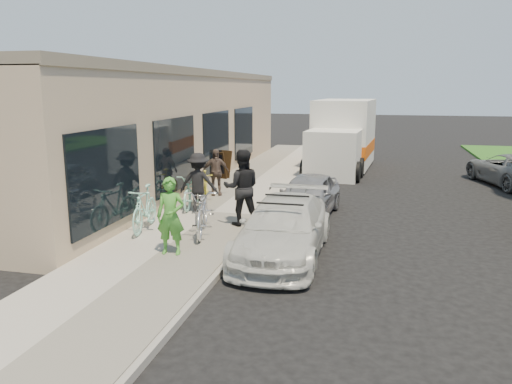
{
  "coord_description": "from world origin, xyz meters",
  "views": [
    {
      "loc": [
        2.39,
        -9.97,
        3.58
      ],
      "look_at": [
        -0.44,
        1.77,
        1.05
      ],
      "focal_mm": 35.0,
      "sensor_mm": 36.0,
      "label": 1
    }
  ],
  "objects_px": {
    "tandem_bike": "(203,210)",
    "sandwich_board": "(221,164)",
    "sedan_silver": "(308,195)",
    "cruiser_bike_b": "(193,190)",
    "far_car_gray": "(511,169)",
    "bystander_a": "(198,183)",
    "cruiser_bike_c": "(205,186)",
    "woman_rider": "(171,216)",
    "bystander_b": "(216,172)",
    "man_standing": "(242,188)",
    "cruiser_bike_a": "(145,208)",
    "bike_rack": "(200,188)",
    "sedan_white": "(284,228)",
    "moving_truck": "(342,139)"
  },
  "relations": [
    {
      "from": "tandem_bike",
      "to": "cruiser_bike_b",
      "type": "height_order",
      "value": "tandem_bike"
    },
    {
      "from": "cruiser_bike_a",
      "to": "cruiser_bike_c",
      "type": "xyz_separation_m",
      "value": [
        0.33,
        3.54,
        -0.1
      ]
    },
    {
      "from": "man_standing",
      "to": "cruiser_bike_a",
      "type": "height_order",
      "value": "man_standing"
    },
    {
      "from": "far_car_gray",
      "to": "sedan_white",
      "type": "bearing_deg",
      "value": 40.08
    },
    {
      "from": "man_standing",
      "to": "cruiser_bike_a",
      "type": "xyz_separation_m",
      "value": [
        -2.19,
        -1.01,
        -0.42
      ]
    },
    {
      "from": "bike_rack",
      "to": "moving_truck",
      "type": "xyz_separation_m",
      "value": [
        3.66,
        8.4,
        0.74
      ]
    },
    {
      "from": "sedan_white",
      "to": "cruiser_bike_b",
      "type": "relative_size",
      "value": 2.26
    },
    {
      "from": "bike_rack",
      "to": "cruiser_bike_a",
      "type": "xyz_separation_m",
      "value": [
        -0.31,
        -3.06,
        0.08
      ]
    },
    {
      "from": "sedan_white",
      "to": "bystander_a",
      "type": "bearing_deg",
      "value": 137.24
    },
    {
      "from": "cruiser_bike_b",
      "to": "bystander_a",
      "type": "distance_m",
      "value": 0.74
    },
    {
      "from": "bystander_b",
      "to": "woman_rider",
      "type": "bearing_deg",
      "value": -105.11
    },
    {
      "from": "sedan_silver",
      "to": "man_standing",
      "type": "bearing_deg",
      "value": -123.05
    },
    {
      "from": "sandwich_board",
      "to": "cruiser_bike_c",
      "type": "xyz_separation_m",
      "value": [
        0.69,
        -3.75,
        -0.09
      ]
    },
    {
      "from": "moving_truck",
      "to": "tandem_bike",
      "type": "xyz_separation_m",
      "value": [
        -2.5,
        -11.37,
        -0.64
      ]
    },
    {
      "from": "far_car_gray",
      "to": "bystander_a",
      "type": "height_order",
      "value": "bystander_a"
    },
    {
      "from": "tandem_bike",
      "to": "sandwich_board",
      "type": "bearing_deg",
      "value": 89.76
    },
    {
      "from": "tandem_bike",
      "to": "woman_rider",
      "type": "height_order",
      "value": "woman_rider"
    },
    {
      "from": "woman_rider",
      "to": "cruiser_bike_b",
      "type": "xyz_separation_m",
      "value": [
        -1.05,
        4.08,
        -0.32
      ]
    },
    {
      "from": "sedan_white",
      "to": "sedan_silver",
      "type": "xyz_separation_m",
      "value": [
        0.04,
        3.53,
        -0.02
      ]
    },
    {
      "from": "sandwich_board",
      "to": "bystander_b",
      "type": "xyz_separation_m",
      "value": [
        0.78,
        -3.02,
        0.22
      ]
    },
    {
      "from": "bystander_b",
      "to": "man_standing",
      "type": "bearing_deg",
      "value": -85.7
    },
    {
      "from": "far_car_gray",
      "to": "cruiser_bike_a",
      "type": "xyz_separation_m",
      "value": [
        -10.38,
        -9.25,
        0.1
      ]
    },
    {
      "from": "sandwich_board",
      "to": "woman_rider",
      "type": "bearing_deg",
      "value": -61.38
    },
    {
      "from": "sandwich_board",
      "to": "moving_truck",
      "type": "relative_size",
      "value": 0.16
    },
    {
      "from": "cruiser_bike_a",
      "to": "bystander_a",
      "type": "xyz_separation_m",
      "value": [
        0.66,
        2.01,
        0.29
      ]
    },
    {
      "from": "cruiser_bike_b",
      "to": "bike_rack",
      "type": "bearing_deg",
      "value": 81.25
    },
    {
      "from": "sedan_white",
      "to": "cruiser_bike_a",
      "type": "bearing_deg",
      "value": 169.02
    },
    {
      "from": "sedan_white",
      "to": "man_standing",
      "type": "height_order",
      "value": "man_standing"
    },
    {
      "from": "bike_rack",
      "to": "far_car_gray",
      "type": "xyz_separation_m",
      "value": [
        10.07,
        6.19,
        -0.02
      ]
    },
    {
      "from": "moving_truck",
      "to": "bystander_b",
      "type": "relative_size",
      "value": 4.22
    },
    {
      "from": "sedan_white",
      "to": "cruiser_bike_b",
      "type": "distance_m",
      "value": 4.63
    },
    {
      "from": "far_car_gray",
      "to": "woman_rider",
      "type": "xyz_separation_m",
      "value": [
        -9.03,
        -10.79,
        0.37
      ]
    },
    {
      "from": "bike_rack",
      "to": "cruiser_bike_c",
      "type": "distance_m",
      "value": 0.48
    },
    {
      "from": "woman_rider",
      "to": "moving_truck",
      "type": "bearing_deg",
      "value": 72.37
    },
    {
      "from": "cruiser_bike_a",
      "to": "cruiser_bike_b",
      "type": "relative_size",
      "value": 0.96
    },
    {
      "from": "bike_rack",
      "to": "cruiser_bike_b",
      "type": "xyz_separation_m",
      "value": [
        -0.02,
        -0.51,
        0.03
      ]
    },
    {
      "from": "cruiser_bike_c",
      "to": "man_standing",
      "type": "bearing_deg",
      "value": -74.91
    },
    {
      "from": "cruiser_bike_c",
      "to": "moving_truck",
      "type": "bearing_deg",
      "value": 44.07
    },
    {
      "from": "sedan_silver",
      "to": "cruiser_bike_c",
      "type": "height_order",
      "value": "sedan_silver"
    },
    {
      "from": "sandwich_board",
      "to": "bystander_a",
      "type": "height_order",
      "value": "bystander_a"
    },
    {
      "from": "tandem_bike",
      "to": "man_standing",
      "type": "bearing_deg",
      "value": 37.26
    },
    {
      "from": "bike_rack",
      "to": "sedan_silver",
      "type": "relative_size",
      "value": 0.22
    },
    {
      "from": "bike_rack",
      "to": "bystander_b",
      "type": "distance_m",
      "value": 1.25
    },
    {
      "from": "sedan_silver",
      "to": "tandem_bike",
      "type": "height_order",
      "value": "tandem_bike"
    },
    {
      "from": "sedan_white",
      "to": "cruiser_bike_c",
      "type": "relative_size",
      "value": 2.88
    },
    {
      "from": "sandwich_board",
      "to": "bystander_b",
      "type": "relative_size",
      "value": 0.69
    },
    {
      "from": "sedan_white",
      "to": "moving_truck",
      "type": "distance_m",
      "value": 12.2
    },
    {
      "from": "man_standing",
      "to": "bystander_b",
      "type": "height_order",
      "value": "man_standing"
    },
    {
      "from": "bike_rack",
      "to": "sandwich_board",
      "type": "distance_m",
      "value": 4.28
    },
    {
      "from": "cruiser_bike_c",
      "to": "bystander_a",
      "type": "bearing_deg",
      "value": -98.9
    }
  ]
}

